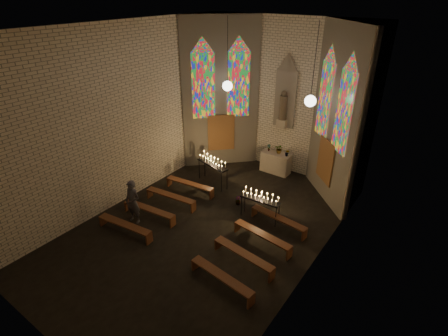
{
  "coord_description": "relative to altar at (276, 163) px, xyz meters",
  "views": [
    {
      "loc": [
        6.69,
        -8.15,
        8.04
      ],
      "look_at": [
        -0.01,
        1.2,
        2.02
      ],
      "focal_mm": 28.0,
      "sensor_mm": 36.0,
      "label": 1
    }
  ],
  "objects": [
    {
      "name": "aisle_flower_pot",
      "position": [
        0.11,
        -3.42,
        -0.31
      ],
      "size": [
        0.21,
        0.21,
        0.37
      ],
      "primitive_type": "imported",
      "rotation": [
        0.0,
        0.0,
        0.01
      ],
      "color": "#4C723F",
      "rests_on": "ground"
    },
    {
      "name": "flower_vase_right",
      "position": [
        0.55,
        -0.01,
        0.67
      ],
      "size": [
        0.19,
        0.16,
        0.33
      ],
      "primitive_type": "imported",
      "rotation": [
        0.0,
        0.0,
        -0.06
      ],
      "color": "#4C723F",
      "rests_on": "altar"
    },
    {
      "name": "floor",
      "position": [
        0.0,
        -5.45,
        -0.5
      ],
      "size": [
        12.0,
        12.0,
        0.0
      ],
      "primitive_type": "plane",
      "color": "black",
      "rests_on": "ground"
    },
    {
      "name": "pew_right_3",
      "position": [
        2.16,
        -7.4,
        -0.14
      ],
      "size": [
        2.31,
        0.57,
        0.44
      ],
      "rotation": [
        0.0,
        0.0,
        -0.11
      ],
      "color": "#592E19",
      "rests_on": "ground"
    },
    {
      "name": "flower_vase_center",
      "position": [
        0.11,
        0.08,
        0.72
      ],
      "size": [
        0.41,
        0.36,
        0.44
      ],
      "primitive_type": "imported",
      "rotation": [
        0.0,
        0.0,
        -0.04
      ],
      "color": "#4C723F",
      "rests_on": "altar"
    },
    {
      "name": "pew_left_3",
      "position": [
        -2.16,
        -7.4,
        -0.14
      ],
      "size": [
        2.31,
        0.57,
        0.44
      ],
      "rotation": [
        0.0,
        0.0,
        0.11
      ],
      "color": "#592E19",
      "rests_on": "ground"
    },
    {
      "name": "pew_left_1",
      "position": [
        -2.16,
        -5.0,
        -0.14
      ],
      "size": [
        2.31,
        0.57,
        0.44
      ],
      "rotation": [
        0.0,
        0.0,
        0.11
      ],
      "color": "#592E19",
      "rests_on": "ground"
    },
    {
      "name": "room",
      "position": [
        -0.0,
        -2.08,
        3.22
      ],
      "size": [
        8.22,
        12.43,
        7.0
      ],
      "color": "#F0E2C9",
      "rests_on": "ground"
    },
    {
      "name": "pew_right_2",
      "position": [
        2.16,
        -6.2,
        -0.14
      ],
      "size": [
        2.31,
        0.57,
        0.44
      ],
      "rotation": [
        0.0,
        0.0,
        -0.11
      ],
      "color": "#592E19",
      "rests_on": "ground"
    },
    {
      "name": "pew_left_0",
      "position": [
        -2.16,
        -3.8,
        -0.14
      ],
      "size": [
        2.31,
        0.57,
        0.44
      ],
      "rotation": [
        0.0,
        0.0,
        0.11
      ],
      "color": "#592E19",
      "rests_on": "ground"
    },
    {
      "name": "votive_stand_left",
      "position": [
        -1.77,
        -2.66,
        0.57
      ],
      "size": [
        1.75,
        0.8,
        1.25
      ],
      "rotation": [
        0.0,
        0.0,
        -0.24
      ],
      "color": "black",
      "rests_on": "ground"
    },
    {
      "name": "pew_right_1",
      "position": [
        2.16,
        -5.0,
        -0.14
      ],
      "size": [
        2.31,
        0.57,
        0.44
      ],
      "rotation": [
        0.0,
        0.0,
        -0.11
      ],
      "color": "#592E19",
      "rests_on": "ground"
    },
    {
      "name": "flower_vase_left",
      "position": [
        -0.44,
        0.04,
        0.67
      ],
      "size": [
        0.21,
        0.18,
        0.34
      ],
      "primitive_type": "imported",
      "rotation": [
        0.0,
        0.0,
        0.42
      ],
      "color": "#4C723F",
      "rests_on": "altar"
    },
    {
      "name": "altar",
      "position": [
        0.0,
        0.0,
        0.0
      ],
      "size": [
        1.4,
        0.6,
        1.0
      ],
      "primitive_type": "cube",
      "color": "beige",
      "rests_on": "ground"
    },
    {
      "name": "votive_stand_right",
      "position": [
        1.35,
        -3.79,
        0.47
      ],
      "size": [
        1.56,
        0.5,
        1.13
      ],
      "rotation": [
        0.0,
        0.0,
        0.09
      ],
      "color": "black",
      "rests_on": "ground"
    },
    {
      "name": "visitor",
      "position": [
        -2.46,
        -6.68,
        0.37
      ],
      "size": [
        0.68,
        0.49,
        1.74
      ],
      "primitive_type": "imported",
      "rotation": [
        0.0,
        0.0,
        0.12
      ],
      "color": "#48464F",
      "rests_on": "ground"
    },
    {
      "name": "pew_left_2",
      "position": [
        -2.16,
        -6.2,
        -0.14
      ],
      "size": [
        2.31,
        0.57,
        0.44
      ],
      "rotation": [
        0.0,
        0.0,
        0.11
      ],
      "color": "#592E19",
      "rests_on": "ground"
    },
    {
      "name": "pew_right_0",
      "position": [
        2.16,
        -3.8,
        -0.14
      ],
      "size": [
        2.31,
        0.57,
        0.44
      ],
      "rotation": [
        0.0,
        0.0,
        -0.11
      ],
      "color": "#592E19",
      "rests_on": "ground"
    }
  ]
}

